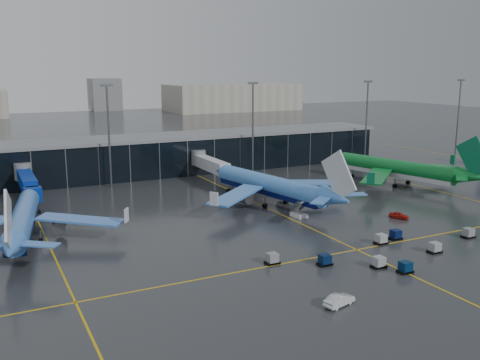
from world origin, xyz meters
name	(u,v)px	position (x,y,z in m)	size (l,w,h in m)	color
ground	(260,233)	(0.00, 0.00, 0.00)	(600.00, 600.00, 0.00)	#282B2D
terminal_pier	(154,155)	(0.00, 62.00, 5.42)	(142.00, 17.00, 10.70)	black
jet_bridges	(28,182)	(-35.00, 42.99, 4.55)	(94.00, 27.50, 7.20)	#595B60
flood_masts	(185,128)	(5.00, 50.00, 13.81)	(203.00, 0.50, 25.50)	#595B60
distant_hangars	(130,99)	(49.94, 270.08, 8.79)	(260.00, 71.00, 22.00)	#B2AD99
taxi_lines	(278,213)	(10.00, 10.61, 0.01)	(220.00, 120.00, 0.02)	gold
airliner_arkefly	(22,206)	(-38.49, 14.29, 6.24)	(35.64, 40.59, 12.47)	#407AD3
airliner_klm_near	(269,174)	(12.02, 17.79, 6.80)	(38.83, 44.23, 13.59)	#4284DB
airliner_aer_lingus	(396,158)	(50.53, 20.71, 6.81)	(38.93, 44.34, 13.63)	#0D7029
baggage_carts	(385,250)	(12.52, -18.77, 0.76)	(39.50, 14.01, 1.70)	black
mobile_airstair	(299,213)	(12.29, 6.11, 0.77)	(2.56, 3.43, 3.45)	white
service_van_red	(399,215)	(29.38, -3.82, 0.65)	(1.54, 3.83, 1.30)	#AF180D
service_van_white	(339,300)	(-5.44, -30.77, 0.75)	(1.59, 4.55, 1.50)	silver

